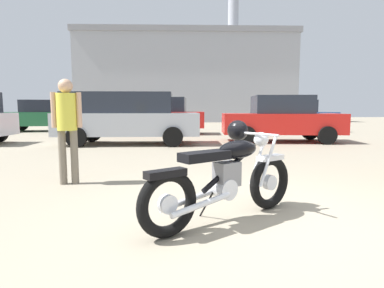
{
  "coord_description": "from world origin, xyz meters",
  "views": [
    {
      "loc": [
        -1.08,
        -3.07,
        1.2
      ],
      "look_at": [
        -0.65,
        1.16,
        0.72
      ],
      "focal_mm": 29.25,
      "sensor_mm": 36.0,
      "label": 1
    }
  ],
  "objects_px": {
    "bystander": "(67,120)",
    "dark_sedan_left": "(43,116)",
    "blue_hatchback_right": "(294,116)",
    "pale_sedan_back": "(126,117)",
    "red_hatchback_near": "(281,119)",
    "white_estate_far": "(153,114)",
    "vintage_motorcycle": "(228,175)"
  },
  "relations": [
    {
      "from": "bystander",
      "to": "dark_sedan_left",
      "type": "distance_m",
      "value": 13.44
    },
    {
      "from": "blue_hatchback_right",
      "to": "dark_sedan_left",
      "type": "bearing_deg",
      "value": -178.2
    },
    {
      "from": "pale_sedan_back",
      "to": "dark_sedan_left",
      "type": "xyz_separation_m",
      "value": [
        -5.11,
        6.84,
        -0.1
      ]
    },
    {
      "from": "red_hatchback_near",
      "to": "bystander",
      "type": "bearing_deg",
      "value": 53.28
    },
    {
      "from": "red_hatchback_near",
      "to": "blue_hatchback_right",
      "type": "xyz_separation_m",
      "value": [
        2.82,
        5.26,
        0.0
      ]
    },
    {
      "from": "red_hatchback_near",
      "to": "white_estate_far",
      "type": "xyz_separation_m",
      "value": [
        -4.72,
        4.15,
        0.1
      ]
    },
    {
      "from": "bystander",
      "to": "white_estate_far",
      "type": "distance_m",
      "value": 10.12
    },
    {
      "from": "red_hatchback_near",
      "to": "pale_sedan_back",
      "type": "relative_size",
      "value": 0.92
    },
    {
      "from": "blue_hatchback_right",
      "to": "white_estate_far",
      "type": "relative_size",
      "value": 0.9
    },
    {
      "from": "bystander",
      "to": "blue_hatchback_right",
      "type": "xyz_separation_m",
      "value": [
        8.65,
        11.18,
        -0.18
      ]
    },
    {
      "from": "vintage_motorcycle",
      "to": "white_estate_far",
      "type": "height_order",
      "value": "white_estate_far"
    },
    {
      "from": "vintage_motorcycle",
      "to": "red_hatchback_near",
      "type": "relative_size",
      "value": 0.42
    },
    {
      "from": "red_hatchback_near",
      "to": "dark_sedan_left",
      "type": "distance_m",
      "value": 12.54
    },
    {
      "from": "red_hatchback_near",
      "to": "dark_sedan_left",
      "type": "height_order",
      "value": "same"
    },
    {
      "from": "white_estate_far",
      "to": "bystander",
      "type": "bearing_deg",
      "value": -88.65
    },
    {
      "from": "blue_hatchback_right",
      "to": "pale_sedan_back",
      "type": "bearing_deg",
      "value": -139.15
    },
    {
      "from": "vintage_motorcycle",
      "to": "pale_sedan_back",
      "type": "distance_m",
      "value": 7.79
    },
    {
      "from": "blue_hatchback_right",
      "to": "dark_sedan_left",
      "type": "xyz_separation_m",
      "value": [
        -13.46,
        1.37,
        0.0
      ]
    },
    {
      "from": "vintage_motorcycle",
      "to": "white_estate_far",
      "type": "relative_size",
      "value": 0.38
    },
    {
      "from": "dark_sedan_left",
      "to": "bystander",
      "type": "bearing_deg",
      "value": 105.67
    },
    {
      "from": "bystander",
      "to": "red_hatchback_near",
      "type": "distance_m",
      "value": 8.31
    },
    {
      "from": "blue_hatchback_right",
      "to": "white_estate_far",
      "type": "bearing_deg",
      "value": -163.98
    },
    {
      "from": "white_estate_far",
      "to": "pale_sedan_back",
      "type": "xyz_separation_m",
      "value": [
        -0.82,
        -4.36,
        0.0
      ]
    },
    {
      "from": "vintage_motorcycle",
      "to": "bystander",
      "type": "height_order",
      "value": "bystander"
    },
    {
      "from": "red_hatchback_near",
      "to": "dark_sedan_left",
      "type": "xyz_separation_m",
      "value": [
        -10.64,
        6.63,
        0.0
      ]
    },
    {
      "from": "blue_hatchback_right",
      "to": "white_estate_far",
      "type": "height_order",
      "value": "white_estate_far"
    },
    {
      "from": "vintage_motorcycle",
      "to": "bystander",
      "type": "xyz_separation_m",
      "value": [
        -2.17,
        1.85,
        0.53
      ]
    },
    {
      "from": "bystander",
      "to": "pale_sedan_back",
      "type": "relative_size",
      "value": 0.35
    },
    {
      "from": "bystander",
      "to": "blue_hatchback_right",
      "type": "distance_m",
      "value": 14.14
    },
    {
      "from": "red_hatchback_near",
      "to": "white_estate_far",
      "type": "bearing_deg",
      "value": -33.42
    },
    {
      "from": "dark_sedan_left",
      "to": "vintage_motorcycle",
      "type": "bearing_deg",
      "value": 110.56
    },
    {
      "from": "dark_sedan_left",
      "to": "pale_sedan_back",
      "type": "bearing_deg",
      "value": 121.43
    }
  ]
}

